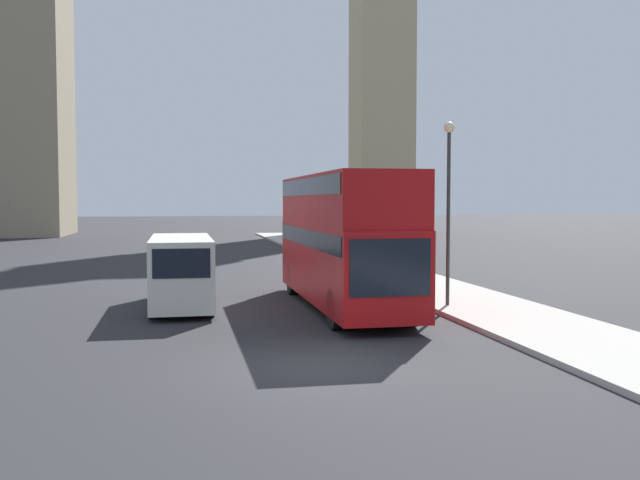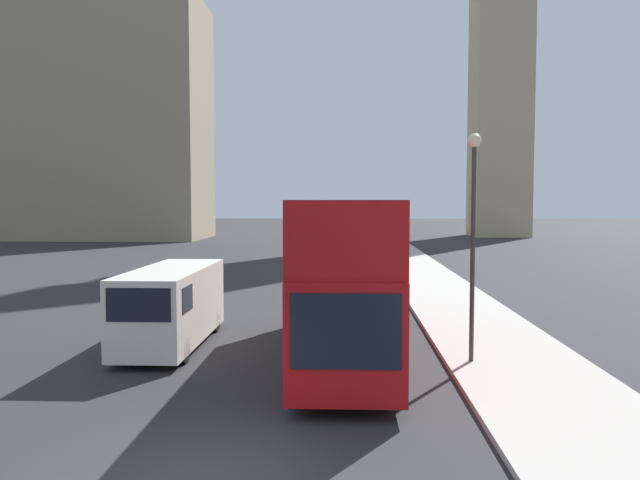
{
  "view_description": "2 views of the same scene",
  "coord_description": "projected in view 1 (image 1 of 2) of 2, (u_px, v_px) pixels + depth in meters",
  "views": [
    {
      "loc": [
        -2.99,
        -15.02,
        3.59
      ],
      "look_at": [
        1.36,
        6.83,
        2.35
      ],
      "focal_mm": 40.0,
      "sensor_mm": 36.0,
      "label": 1
    },
    {
      "loc": [
        2.32,
        -9.45,
        4.38
      ],
      "look_at": [
        1.29,
        16.36,
        2.78
      ],
      "focal_mm": 35.0,
      "sensor_mm": 36.0,
      "label": 2
    }
  ],
  "objects": [
    {
      "name": "ground_plane",
      "position": [
        320.0,
        365.0,
        15.49
      ],
      "size": [
        300.0,
        300.0,
        0.0
      ],
      "primitive_type": "plane",
      "color": "#28282B"
    },
    {
      "name": "sidewalk_strip",
      "position": [
        606.0,
        349.0,
        16.83
      ],
      "size": [
        3.81,
        120.0,
        0.15
      ],
      "color": "#ADA89E",
      "rests_on": "ground_plane"
    },
    {
      "name": "white_van",
      "position": [
        181.0,
        270.0,
        23.62
      ],
      "size": [
        1.99,
        6.1,
        2.36
      ],
      "color": "silver",
      "rests_on": "ground_plane"
    },
    {
      "name": "street_lamp",
      "position": [
        449.0,
        186.0,
        23.23
      ],
      "size": [
        0.36,
        0.36,
        6.0
      ],
      "color": "#2D332D",
      "rests_on": "sidewalk_strip"
    },
    {
      "name": "red_double_decker_bus",
      "position": [
        343.0,
        234.0,
        23.54
      ],
      "size": [
        2.5,
        10.83,
        4.41
      ],
      "color": "#A80F11",
      "rests_on": "ground_plane"
    }
  ]
}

